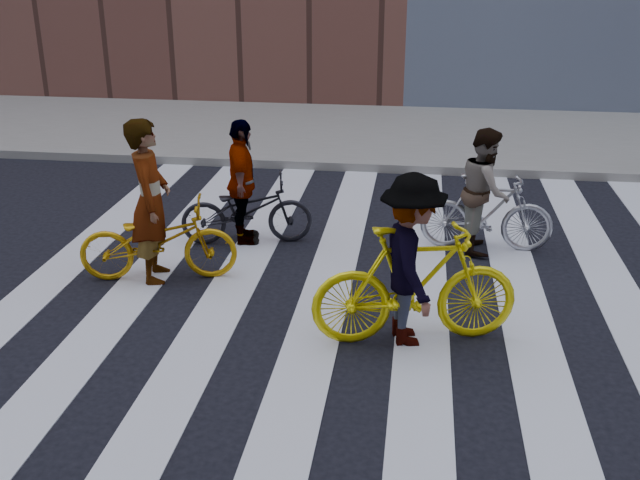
% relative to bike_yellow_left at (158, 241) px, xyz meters
% --- Properties ---
extents(ground, '(100.00, 100.00, 0.00)m').
position_rel_bike_yellow_left_xyz_m(ground, '(2.56, -0.29, -0.48)').
color(ground, black).
rests_on(ground, ground).
extents(sidewalk_far, '(100.00, 5.00, 0.15)m').
position_rel_bike_yellow_left_xyz_m(sidewalk_far, '(2.56, 7.21, -0.41)').
color(sidewalk_far, gray).
rests_on(sidewalk_far, ground).
extents(zebra_crosswalk, '(8.25, 10.00, 0.01)m').
position_rel_bike_yellow_left_xyz_m(zebra_crosswalk, '(2.56, -0.29, -0.48)').
color(zebra_crosswalk, silver).
rests_on(zebra_crosswalk, ground).
extents(bike_yellow_left, '(1.93, 1.00, 0.96)m').
position_rel_bike_yellow_left_xyz_m(bike_yellow_left, '(0.00, 0.00, 0.00)').
color(bike_yellow_left, '#CD920B').
rests_on(bike_yellow_left, ground).
extents(bike_silver_mid, '(1.69, 0.50, 1.01)m').
position_rel_bike_yellow_left_xyz_m(bike_silver_mid, '(3.88, 1.44, 0.03)').
color(bike_silver_mid, '#AFB0B9').
rests_on(bike_silver_mid, ground).
extents(bike_yellow_right, '(2.12, 1.02, 1.23)m').
position_rel_bike_yellow_left_xyz_m(bike_yellow_right, '(3.01, -1.10, 0.13)').
color(bike_yellow_right, yellow).
rests_on(bike_yellow_right, ground).
extents(bike_dark_rear, '(1.81, 0.96, 0.91)m').
position_rel_bike_yellow_left_xyz_m(bike_dark_rear, '(0.77, 1.26, -0.03)').
color(bike_dark_rear, black).
rests_on(bike_dark_rear, ground).
extents(rider_left, '(0.60, 0.78, 1.93)m').
position_rel_bike_yellow_left_xyz_m(rider_left, '(-0.05, 0.00, 0.49)').
color(rider_left, slate).
rests_on(rider_left, ground).
extents(rider_mid, '(0.62, 0.79, 1.61)m').
position_rel_bike_yellow_left_xyz_m(rider_mid, '(3.83, 1.44, 0.32)').
color(rider_mid, slate).
rests_on(rider_mid, ground).
extents(rider_right, '(0.88, 1.24, 1.74)m').
position_rel_bike_yellow_left_xyz_m(rider_right, '(2.96, -1.10, 0.39)').
color(rider_right, slate).
rests_on(rider_right, ground).
extents(rider_rear, '(0.61, 1.04, 1.66)m').
position_rel_bike_yellow_left_xyz_m(rider_rear, '(0.72, 1.26, 0.35)').
color(rider_rear, slate).
rests_on(rider_rear, ground).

